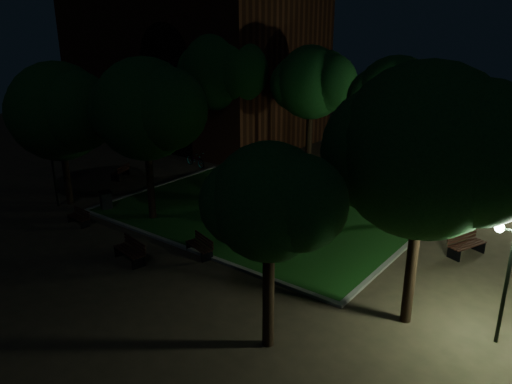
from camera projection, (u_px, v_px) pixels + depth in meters
ground at (233, 228)px, 24.40m from camera, size 80.00×80.00×0.00m
lawn at (257, 215)px, 25.89m from camera, size 15.00×10.00×0.08m
lawn_kerb at (257, 215)px, 25.88m from camera, size 15.40×10.40×0.12m
monument at (257, 198)px, 25.59m from camera, size 1.40×1.40×3.20m
building_main at (191, 48)px, 41.42m from camera, size 20.00×12.00×15.00m
tree_west at (59, 112)px, 25.89m from camera, size 6.34×5.17×7.70m
tree_north_wl at (312, 83)px, 31.23m from camera, size 5.53×4.51×8.12m
tree_north_er at (398, 98)px, 25.39m from camera, size 5.26×4.30×8.00m
tree_ne at (439, 110)px, 23.14m from camera, size 5.24×4.28×7.83m
tree_east at (428, 152)px, 14.89m from camera, size 6.64×5.42×8.63m
tree_se at (271, 203)px, 14.07m from camera, size 4.24×3.46×6.51m
tree_nw at (221, 72)px, 33.79m from camera, size 6.54×5.34×8.95m
tree_far_north at (312, 76)px, 32.45m from camera, size 4.86×3.97×8.15m
tree_extra at (146, 109)px, 23.63m from camera, size 6.04×4.93×8.08m
lamppost_sw at (51, 152)px, 26.24m from camera, size 1.18×0.28×4.36m
lamppost_se at (510, 262)px, 14.88m from camera, size 1.18×0.28×3.94m
lamppost_nw at (220, 113)px, 37.41m from camera, size 1.18×0.28×4.26m
bench_near_left at (131, 251)px, 20.93m from camera, size 1.82×0.92×0.96m
bench_near_right at (200, 246)px, 21.49m from camera, size 1.64×0.98×0.85m
bench_west_near at (79, 217)px, 24.74m from camera, size 1.43×0.58×0.77m
bench_left_side at (121, 172)px, 31.90m from camera, size 1.12×1.65×0.86m
bench_right_side at (466, 244)px, 21.49m from camera, size 1.28×1.94×1.01m
bench_far_side at (343, 183)px, 29.66m from camera, size 1.88×1.15×0.97m
trash_bin at (106, 200)px, 26.61m from camera, size 0.77×0.77×1.01m
bicycle at (195, 159)px, 34.41m from camera, size 1.98×0.94×1.00m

